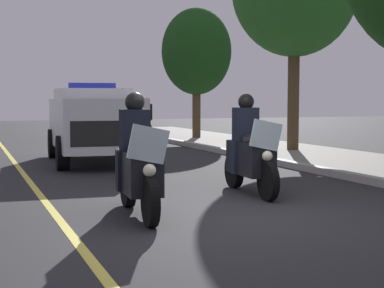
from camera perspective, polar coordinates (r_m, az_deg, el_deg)
ground_plane at (r=8.26m, az=3.66°, el=-6.95°), size 80.00×80.00×0.00m
lane_stripe_center at (r=7.61m, az=-12.20°, el=-7.98°), size 48.00×0.12×0.01m
police_motorcycle_lead_left at (r=8.15m, az=-5.30°, el=-2.14°), size 2.14×0.61×1.72m
police_motorcycle_lead_right at (r=10.07m, az=5.64°, el=-0.91°), size 2.14×0.61×1.72m
police_suv at (r=15.32m, az=-9.64°, el=2.21°), size 5.02×2.35×2.05m
cyclist_background at (r=20.16m, az=-4.38°, el=2.11°), size 1.76×0.34×1.69m
tree_behind_suv at (r=23.73m, az=0.44°, el=8.97°), size 2.80×2.80×5.20m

